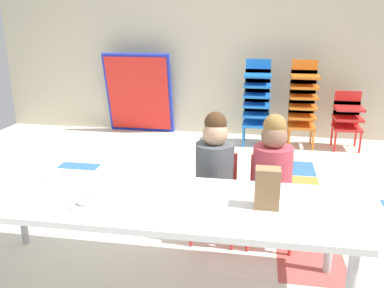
# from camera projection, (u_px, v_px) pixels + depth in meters

# --- Properties ---
(ground_plane) EXTENTS (6.14, 5.27, 0.02)m
(ground_plane) POSITION_uv_depth(u_px,v_px,m) (186.00, 222.00, 3.17)
(ground_plane) COLOR silver
(back_wall) EXTENTS (6.14, 0.10, 2.75)m
(back_wall) POSITION_uv_depth(u_px,v_px,m) (223.00, 29.00, 5.24)
(back_wall) COLOR beige
(back_wall) RESTS_ON ground_plane
(craft_table) EXTENTS (2.19, 0.70, 0.55)m
(craft_table) POSITION_uv_depth(u_px,v_px,m) (154.00, 205.00, 2.28)
(craft_table) COLOR white
(craft_table) RESTS_ON ground_plane
(seated_child_near_camera) EXTENTS (0.33, 0.33, 0.92)m
(seated_child_near_camera) POSITION_uv_depth(u_px,v_px,m) (215.00, 165.00, 2.77)
(seated_child_near_camera) COLOR red
(seated_child_near_camera) RESTS_ON ground_plane
(seated_child_middle_seat) EXTENTS (0.32, 0.31, 0.92)m
(seated_child_middle_seat) POSITION_uv_depth(u_px,v_px,m) (272.00, 169.00, 2.70)
(seated_child_middle_seat) COLOR red
(seated_child_middle_seat) RESTS_ON ground_plane
(kid_chair_blue_stack) EXTENTS (0.32, 0.30, 1.04)m
(kid_chair_blue_stack) POSITION_uv_depth(u_px,v_px,m) (257.00, 98.00, 4.97)
(kid_chair_blue_stack) COLOR blue
(kid_chair_blue_stack) RESTS_ON ground_plane
(kid_chair_orange_stack) EXTENTS (0.32, 0.30, 1.04)m
(kid_chair_orange_stack) POSITION_uv_depth(u_px,v_px,m) (303.00, 100.00, 4.88)
(kid_chair_orange_stack) COLOR orange
(kid_chair_orange_stack) RESTS_ON ground_plane
(kid_chair_red_stack) EXTENTS (0.32, 0.30, 0.68)m
(kid_chair_red_stack) POSITION_uv_depth(u_px,v_px,m) (347.00, 116.00, 4.85)
(kid_chair_red_stack) COLOR red
(kid_chair_red_stack) RESTS_ON ground_plane
(folded_activity_table) EXTENTS (0.90, 0.29, 1.09)m
(folded_activity_table) POSITION_uv_depth(u_px,v_px,m) (139.00, 94.00, 5.48)
(folded_activity_table) COLOR #1E33BF
(folded_activity_table) RESTS_ON ground_plane
(paper_bag_brown) EXTENTS (0.13, 0.09, 0.22)m
(paper_bag_brown) POSITION_uv_depth(u_px,v_px,m) (267.00, 188.00, 2.13)
(paper_bag_brown) COLOR #9E754C
(paper_bag_brown) RESTS_ON craft_table
(paper_plate_near_edge) EXTENTS (0.18, 0.18, 0.01)m
(paper_plate_near_edge) POSITION_uv_depth(u_px,v_px,m) (86.00, 204.00, 2.19)
(paper_plate_near_edge) COLOR white
(paper_plate_near_edge) RESTS_ON craft_table
(paper_plate_center_table) EXTENTS (0.18, 0.18, 0.01)m
(paper_plate_center_table) POSITION_uv_depth(u_px,v_px,m) (56.00, 180.00, 2.51)
(paper_plate_center_table) COLOR white
(paper_plate_center_table) RESTS_ON craft_table
(donut_powdered_on_plate) EXTENTS (0.10, 0.10, 0.03)m
(donut_powdered_on_plate) POSITION_uv_depth(u_px,v_px,m) (86.00, 201.00, 2.19)
(donut_powdered_on_plate) COLOR white
(donut_powdered_on_plate) RESTS_ON craft_table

